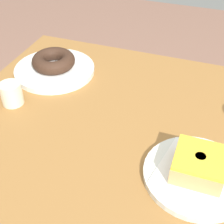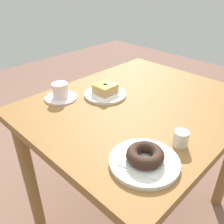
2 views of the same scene
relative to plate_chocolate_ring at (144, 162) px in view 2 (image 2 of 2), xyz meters
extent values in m
plane|color=#845E4D|center=(0.30, 0.27, -0.78)|extent=(6.00, 6.00, 0.00)
cube|color=olive|center=(0.30, 0.27, -0.03)|extent=(1.00, 0.83, 0.04)
cylinder|color=brown|center=(-0.14, 0.60, -0.41)|extent=(0.06, 0.06, 0.74)
cylinder|color=brown|center=(0.74, 0.60, -0.41)|extent=(0.06, 0.06, 0.74)
cylinder|color=silver|center=(0.00, 0.00, 0.00)|extent=(0.22, 0.22, 0.01)
cube|color=white|center=(0.00, 0.00, 0.01)|extent=(0.15, 0.15, 0.00)
torus|color=#342016|center=(0.00, 0.00, 0.03)|extent=(0.12, 0.12, 0.04)
cylinder|color=silver|center=(0.24, 0.43, 0.00)|extent=(0.20, 0.20, 0.01)
cube|color=white|center=(0.24, 0.43, 0.01)|extent=(0.16, 0.16, 0.00)
cube|color=tan|center=(0.24, 0.43, 0.03)|extent=(0.09, 0.09, 0.04)
cube|color=yellow|center=(0.24, 0.43, 0.05)|extent=(0.09, 0.09, 0.01)
cylinder|color=tan|center=(0.24, 0.43, 0.05)|extent=(0.02, 0.02, 0.00)
cylinder|color=silver|center=(0.08, 0.56, 0.00)|extent=(0.15, 0.15, 0.01)
cylinder|color=silver|center=(0.08, 0.56, 0.03)|extent=(0.07, 0.07, 0.07)
cylinder|color=black|center=(0.08, 0.56, 0.07)|extent=(0.06, 0.06, 0.00)
cylinder|color=beige|center=(0.16, -0.03, 0.02)|extent=(0.05, 0.05, 0.06)
camera|label=1|loc=(0.68, 0.41, 0.48)|focal=51.89mm
camera|label=2|loc=(-0.47, -0.33, 0.52)|focal=38.56mm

